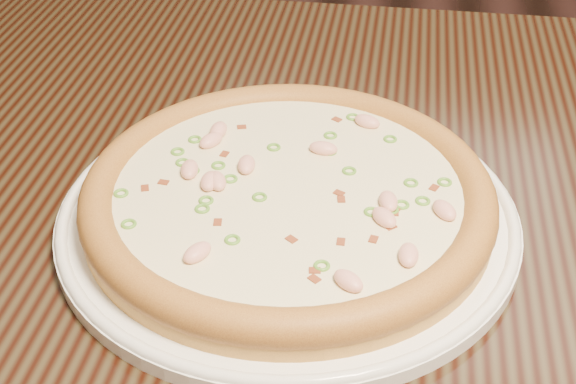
# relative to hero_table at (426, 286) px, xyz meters

# --- Properties ---
(hero_table) EXTENTS (1.20, 0.80, 0.75)m
(hero_table) POSITION_rel_hero_table_xyz_m (0.00, 0.00, 0.00)
(hero_table) COLOR black
(hero_table) RESTS_ON ground
(plate) EXTENTS (0.37, 0.37, 0.02)m
(plate) POSITION_rel_hero_table_xyz_m (-0.12, -0.05, 0.11)
(plate) COLOR white
(plate) RESTS_ON hero_table
(pizza) EXTENTS (0.33, 0.33, 0.03)m
(pizza) POSITION_rel_hero_table_xyz_m (-0.12, -0.05, 0.13)
(pizza) COLOR gold
(pizza) RESTS_ON plate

